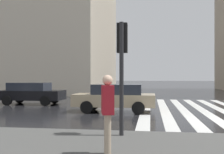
{
  "coord_description": "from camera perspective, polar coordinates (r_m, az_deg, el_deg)",
  "views": [
    {
      "loc": [
        -11.32,
        2.93,
        1.79
      ],
      "look_at": [
        2.55,
        4.89,
        1.78
      ],
      "focal_mm": 43.93,
      "sensor_mm": 36.0,
      "label": 1
    }
  ],
  "objects": [
    {
      "name": "traffic_signal_post",
      "position": [
        7.83,
        2.09,
        4.85
      ],
      "size": [
        0.44,
        0.3,
        3.18
      ],
      "color": "#232326",
      "rests_on": "sidewalk_pavement"
    },
    {
      "name": "car_champagne",
      "position": [
        13.97,
        0.68,
        -4.2
      ],
      "size": [
        1.85,
        4.1,
        1.41
      ],
      "color": "tan",
      "rests_on": "ground_plane"
    },
    {
      "name": "car_black",
      "position": [
        18.52,
        -16.49,
        -3.16
      ],
      "size": [
        1.85,
        4.1,
        1.41
      ],
      "color": "black",
      "rests_on": "ground_plane"
    },
    {
      "name": "zebra_crossing",
      "position": [
        15.76,
        19.97,
        -6.47
      ],
      "size": [
        13.0,
        7.5,
        0.01
      ],
      "color": "silver",
      "rests_on": "ground_plane"
    },
    {
      "name": "pedestrian_in_red_jacket",
      "position": [
        5.78,
        -0.92,
        -6.46
      ],
      "size": [
        0.45,
        0.33,
        1.68
      ],
      "color": "maroon",
      "rests_on": "sidewalk_pavement"
    }
  ]
}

